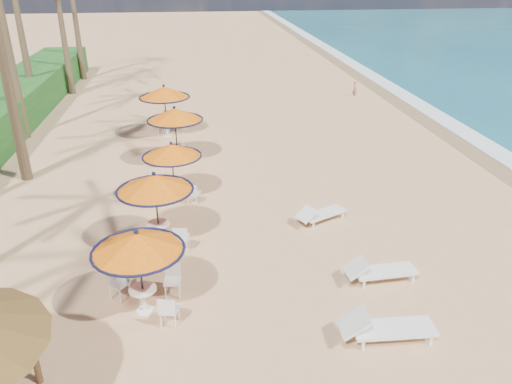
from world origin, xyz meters
TOP-DOWN VIEW (x-y plane):
  - ground at (0.00, 0.00)m, footprint 160.00×160.00m
  - foam_strip at (9.30, 10.00)m, footprint 1.20×140.00m
  - wetsand_band at (8.40, 10.00)m, footprint 1.40×140.00m
  - station_0 at (-5.42, 0.34)m, footprint 2.17×2.17m
  - station_1 at (-5.23, 3.46)m, footprint 2.24×2.24m
  - station_2 at (-4.84, 6.53)m, footprint 2.07×2.07m
  - station_3 at (-4.83, 10.24)m, footprint 2.32×2.32m
  - station_4 at (-5.32, 13.96)m, footprint 2.41×2.52m
  - lounger_near at (-0.08, -1.42)m, footprint 2.18×0.75m
  - lounger_mid at (0.60, 0.81)m, footprint 1.96×0.71m
  - lounger_far at (-0.13, 4.24)m, footprint 1.83×1.28m
  - person at (6.11, 20.33)m, footprint 0.24×0.36m

SIDE VIEW (x-z plane):
  - ground at x=0.00m, z-range 0.00..0.00m
  - foam_strip at x=9.30m, z-range -0.02..0.02m
  - wetsand_band at x=8.40m, z-range -0.01..0.01m
  - lounger_far at x=-0.13m, z-range -0.02..0.61m
  - lounger_mid at x=0.60m, z-range -0.02..0.67m
  - lounger_near at x=-0.08m, z-range -0.03..0.75m
  - person at x=6.11m, z-range 0.00..0.99m
  - station_2 at x=-4.84m, z-range 0.57..2.73m
  - station_0 at x=-5.42m, z-range 0.52..2.78m
  - station_1 at x=-5.23m, z-range 0.61..2.95m
  - station_4 at x=-5.32m, z-range 0.58..3.10m
  - station_3 at x=-4.83m, z-range 0.63..3.05m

